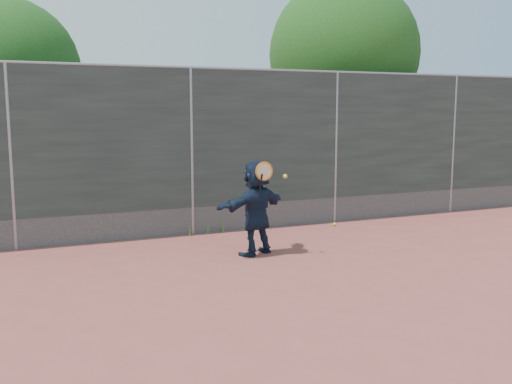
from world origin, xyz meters
name	(u,v)px	position (x,y,z in m)	size (l,w,h in m)	color
ground	(273,288)	(0.00, 0.00, 0.00)	(80.00, 80.00, 0.00)	#9E4C42
player	(256,208)	(0.49, 1.70, 0.74)	(1.38, 0.44, 1.49)	#132036
ball_ground	(334,224)	(2.78, 3.12, 0.03)	(0.07, 0.07, 0.07)	#C5DD31
fence	(192,148)	(0.00, 3.50, 1.58)	(20.00, 0.06, 3.03)	#38423D
swing_action	(266,173)	(0.57, 1.50, 1.31)	(0.51, 0.18, 0.51)	orange
tree_right	(349,59)	(4.68, 5.75, 3.49)	(3.78, 3.60, 5.39)	#382314
tree_left	(14,77)	(-2.85, 6.55, 2.94)	(3.15, 3.00, 4.53)	#382314
weed_clump	(210,227)	(0.29, 3.38, 0.13)	(0.68, 0.07, 0.30)	#387226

